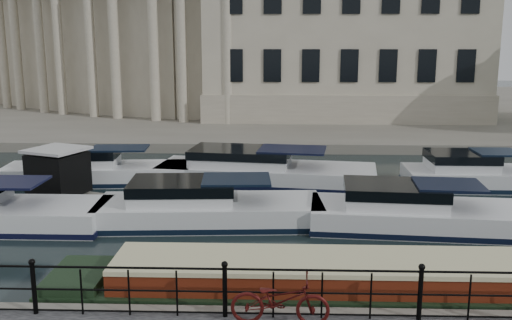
{
  "coord_description": "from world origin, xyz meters",
  "views": [
    {
      "loc": [
        1.01,
        -13.18,
        6.17
      ],
      "look_at": [
        0.5,
        2.0,
        3.0
      ],
      "focal_mm": 40.0,
      "sensor_mm": 36.0,
      "label": 1
    }
  ],
  "objects": [
    {
      "name": "harbour_hut",
      "position": [
        -7.46,
        8.26,
        0.95
      ],
      "size": [
        3.31,
        3.06,
        2.17
      ],
      "rotation": [
        0.0,
        0.0,
        -0.38
      ],
      "color": "#6B665B",
      "rests_on": "ground_plane"
    },
    {
      "name": "bicycle",
      "position": [
        1.14,
        -2.54,
        1.07
      ],
      "size": [
        2.03,
        0.78,
        1.05
      ],
      "primitive_type": "imported",
      "rotation": [
        0.0,
        0.0,
        1.53
      ],
      "color": "#3F0C0B",
      "rests_on": "near_quay"
    },
    {
      "name": "cabin_cruisers",
      "position": [
        -0.84,
        8.24,
        0.37
      ],
      "size": [
        26.46,
        9.95,
        1.99
      ],
      "color": "silver",
      "rests_on": "ground_plane"
    },
    {
      "name": "narrowboat",
      "position": [
        3.78,
        -0.61,
        0.37
      ],
      "size": [
        16.35,
        2.21,
        1.59
      ],
      "rotation": [
        0.0,
        0.0,
        -0.0
      ],
      "color": "black",
      "rests_on": "ground_plane"
    },
    {
      "name": "railing",
      "position": [
        0.0,
        -2.25,
        1.2
      ],
      "size": [
        24.14,
        0.14,
        1.22
      ],
      "color": "black",
      "rests_on": "near_quay"
    },
    {
      "name": "far_bank",
      "position": [
        0.0,
        39.0,
        0.28
      ],
      "size": [
        120.0,
        42.0,
        0.55
      ],
      "primitive_type": "cube",
      "color": "#6B665B",
      "rests_on": "ground_plane"
    },
    {
      "name": "civic_building",
      "position": [
        -1.0,
        34.71,
        7.04
      ],
      "size": [
        53.55,
        31.84,
        16.85
      ],
      "color": "#ADA38C",
      "rests_on": "far_bank"
    },
    {
      "name": "ground_plane",
      "position": [
        0.0,
        0.0,
        0.0
      ],
      "size": [
        160.0,
        160.0,
        0.0
      ],
      "primitive_type": "plane",
      "color": "black",
      "rests_on": "ground"
    }
  ]
}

